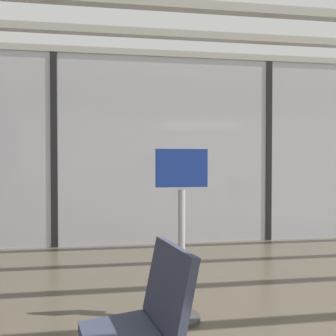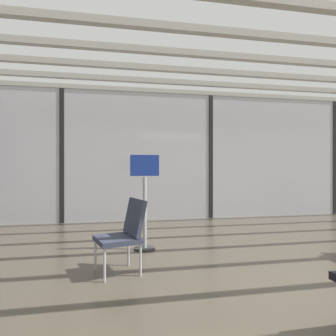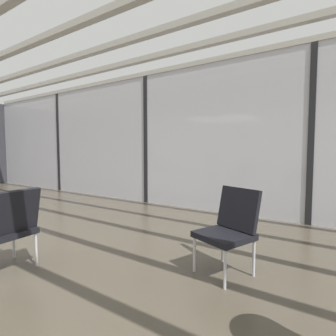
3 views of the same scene
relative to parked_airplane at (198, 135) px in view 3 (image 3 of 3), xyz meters
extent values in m
cube|color=silver|center=(0.71, -4.15, -0.35)|extent=(14.00, 0.08, 3.03)
cube|color=black|center=(-2.79, -4.15, -0.35)|extent=(0.10, 0.12, 3.03)
cube|color=black|center=(0.71, -4.15, -0.35)|extent=(0.10, 0.12, 3.03)
cube|color=black|center=(4.21, -4.15, -0.35)|extent=(0.10, 0.12, 3.03)
cube|color=#B7B2A8|center=(0.71, -6.63, 1.21)|extent=(13.72, 0.12, 0.10)
cube|color=#B7B2A8|center=(0.71, -5.80, 1.21)|extent=(13.72, 0.12, 0.10)
cube|color=#B7B2A8|center=(0.71, -4.98, 1.21)|extent=(13.72, 0.12, 0.10)
cube|color=#B7B2A8|center=(0.71, -4.15, 1.21)|extent=(13.72, 0.12, 0.10)
ellipsoid|color=#B2BCD6|center=(0.27, 0.00, 0.00)|extent=(12.18, 3.73, 3.73)
sphere|color=gray|center=(-5.33, 0.00, 0.00)|extent=(2.05, 2.05, 2.05)
sphere|color=black|center=(-3.08, -1.71, 0.28)|extent=(0.28, 0.28, 0.28)
sphere|color=black|center=(-2.18, -1.71, 0.28)|extent=(0.28, 0.28, 0.28)
sphere|color=black|center=(-1.28, -1.71, 0.28)|extent=(0.28, 0.28, 0.28)
sphere|color=black|center=(-0.38, -1.71, 0.28)|extent=(0.28, 0.28, 0.28)
sphere|color=black|center=(0.52, -1.71, 0.28)|extent=(0.28, 0.28, 0.28)
sphere|color=black|center=(1.42, -1.71, 0.28)|extent=(0.28, 0.28, 0.28)
sphere|color=black|center=(2.32, -1.71, 0.28)|extent=(0.28, 0.28, 0.28)
cube|color=black|center=(3.66, -6.66, -1.46)|extent=(0.62, 0.62, 0.06)
cube|color=black|center=(3.74, -6.46, -1.21)|extent=(0.50, 0.30, 0.44)
cylinder|color=#BCBCC1|center=(3.39, -6.78, -1.68)|extent=(0.03, 0.03, 0.37)
cylinder|color=#BCBCC1|center=(3.78, -6.93, -1.68)|extent=(0.03, 0.03, 0.37)
cylinder|color=#BCBCC1|center=(3.54, -6.39, -1.68)|extent=(0.03, 0.03, 0.37)
cylinder|color=#BCBCC1|center=(3.93, -6.54, -1.68)|extent=(0.03, 0.03, 0.37)
cube|color=black|center=(1.70, -7.84, -1.46)|extent=(0.51, 0.51, 0.06)
cube|color=black|center=(1.91, -7.82, -1.21)|extent=(0.17, 0.49, 0.44)
cylinder|color=#BCBCC1|center=(1.47, -7.64, -1.68)|extent=(0.03, 0.03, 0.37)
cylinder|color=#BCBCC1|center=(1.89, -7.61, -1.68)|extent=(0.03, 0.03, 0.37)
camera|label=1|loc=(-1.71, -9.38, -0.53)|focal=34.53mm
camera|label=2|loc=(-1.80, -11.33, -0.61)|focal=32.53mm
camera|label=3|loc=(4.61, -9.12, -0.60)|focal=27.69mm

